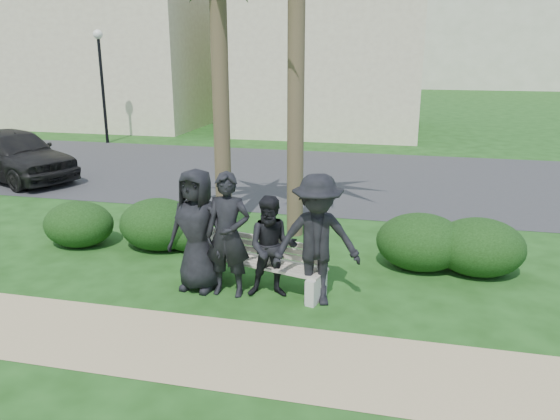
% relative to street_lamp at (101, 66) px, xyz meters
% --- Properties ---
extents(ground, '(160.00, 160.00, 0.00)m').
position_rel_street_lamp_xyz_m(ground, '(9.00, -12.00, -2.94)').
color(ground, '#193F12').
rests_on(ground, ground).
extents(footpath, '(30.00, 1.60, 0.01)m').
position_rel_street_lamp_xyz_m(footpath, '(9.00, -13.80, -2.94)').
color(footpath, tan).
rests_on(footpath, ground).
extents(asphalt_street, '(160.00, 8.00, 0.01)m').
position_rel_street_lamp_xyz_m(asphalt_street, '(9.00, -4.00, -2.94)').
color(asphalt_street, '#2D2D30').
rests_on(asphalt_street, ground).
extents(stucco_bldg_left, '(10.40, 8.40, 7.30)m').
position_rel_street_lamp_xyz_m(stucco_bldg_left, '(-3.00, 6.00, 0.72)').
color(stucco_bldg_left, beige).
rests_on(stucco_bldg_left, ground).
extents(stucco_bldg_right, '(8.40, 8.40, 7.30)m').
position_rel_street_lamp_xyz_m(stucco_bldg_right, '(8.00, 6.00, 0.72)').
color(stucco_bldg_right, beige).
rests_on(stucco_bldg_right, ground).
extents(street_lamp, '(0.36, 0.36, 4.29)m').
position_rel_street_lamp_xyz_m(street_lamp, '(0.00, 0.00, 0.00)').
color(street_lamp, black).
rests_on(street_lamp, ground).
extents(park_bench, '(2.26, 1.02, 0.75)m').
position_rel_street_lamp_xyz_m(park_bench, '(9.49, -11.86, -2.60)').
color(park_bench, '#ADA191').
rests_on(park_bench, ground).
extents(man_a, '(1.00, 0.73, 1.89)m').
position_rel_street_lamp_xyz_m(man_a, '(8.63, -12.12, -2.00)').
color(man_a, black).
rests_on(man_a, ground).
extents(man_b, '(0.69, 0.45, 1.88)m').
position_rel_street_lamp_xyz_m(man_b, '(9.14, -12.21, -2.00)').
color(man_b, black).
rests_on(man_b, ground).
extents(man_c, '(0.85, 0.72, 1.55)m').
position_rel_street_lamp_xyz_m(man_c, '(9.79, -12.13, -2.17)').
color(man_c, black).
rests_on(man_c, ground).
extents(man_d, '(1.40, 1.04, 1.93)m').
position_rel_street_lamp_xyz_m(man_d, '(10.47, -12.22, -1.98)').
color(man_d, black).
rests_on(man_d, ground).
extents(hedge_a, '(1.33, 1.10, 0.87)m').
position_rel_street_lamp_xyz_m(hedge_a, '(5.70, -10.79, -2.51)').
color(hedge_a, black).
rests_on(hedge_a, ground).
extents(hedge_b, '(1.48, 1.22, 0.97)m').
position_rel_street_lamp_xyz_m(hedge_b, '(7.24, -10.58, -2.46)').
color(hedge_b, black).
rests_on(hedge_b, ground).
extents(hedge_c, '(1.00, 0.83, 0.65)m').
position_rel_street_lamp_xyz_m(hedge_c, '(7.79, -10.54, -2.62)').
color(hedge_c, black).
rests_on(hedge_c, ground).
extents(hedge_e, '(1.49, 1.23, 0.97)m').
position_rel_street_lamp_xyz_m(hedge_e, '(11.95, -10.47, -2.46)').
color(hedge_e, black).
rests_on(hedge_e, ground).
extents(hedge_f, '(1.47, 1.22, 0.96)m').
position_rel_street_lamp_xyz_m(hedge_f, '(12.88, -10.49, -2.46)').
color(hedge_f, black).
rests_on(hedge_f, ground).
extents(car_a, '(4.66, 3.30, 1.47)m').
position_rel_street_lamp_xyz_m(car_a, '(0.86, -6.40, -2.21)').
color(car_a, black).
rests_on(car_a, ground).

